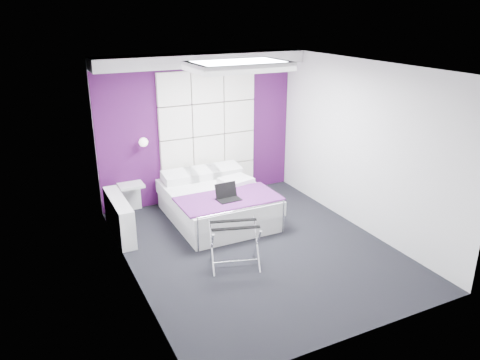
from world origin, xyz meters
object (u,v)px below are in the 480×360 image
object	(u,v)px
bed	(217,203)
luggage_rack	(235,245)
radiator	(119,217)
nightstand	(131,185)
wall_lamp	(143,142)
laptop	(227,195)

from	to	relation	value
bed	luggage_rack	size ratio (longest dim) A/B	2.98
bed	luggage_rack	bearing A→B (deg)	-104.72
radiator	bed	size ratio (longest dim) A/B	0.64
radiator	bed	world-z (taller)	bed
radiator	luggage_rack	distance (m)	2.00
luggage_rack	bed	bearing A→B (deg)	92.29
nightstand	luggage_rack	distance (m)	2.48
bed	wall_lamp	bearing A→B (deg)	137.32
wall_lamp	luggage_rack	world-z (taller)	wall_lamp
laptop	bed	bearing A→B (deg)	84.05
laptop	luggage_rack	bearing A→B (deg)	-112.14
bed	luggage_rack	distance (m)	1.56
bed	laptop	bearing A→B (deg)	-93.49
wall_lamp	nightstand	world-z (taller)	wall_lamp
radiator	luggage_rack	world-z (taller)	luggage_rack
laptop	radiator	bearing A→B (deg)	156.68
radiator	laptop	world-z (taller)	laptop
radiator	nightstand	size ratio (longest dim) A/B	2.92
wall_lamp	laptop	size ratio (longest dim) A/B	0.43
wall_lamp	bed	bearing A→B (deg)	-42.68
nightstand	radiator	bearing A→B (deg)	-117.46
nightstand	laptop	bearing A→B (deg)	-48.12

